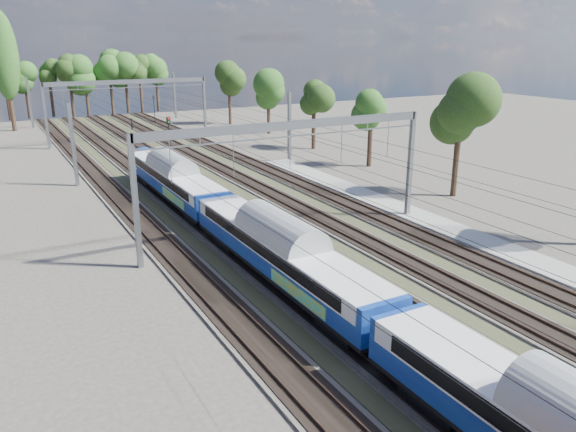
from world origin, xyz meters
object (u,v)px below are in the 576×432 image
emu_train (284,247)px  signal_far (154,106)px  worker (132,124)px  signal_near (170,138)px

emu_train → signal_far: size_ratio=12.69×
emu_train → worker: 66.95m
emu_train → signal_far: (12.46, 71.04, 0.59)m
signal_near → signal_far: bearing=65.2°
signal_near → signal_far: 39.00m
worker → emu_train: bearing=175.7°
signal_near → signal_far: (9.10, 37.91, -0.82)m
worker → signal_near: 33.77m
emu_train → signal_near: bearing=84.2°
emu_train → signal_far: bearing=80.0°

